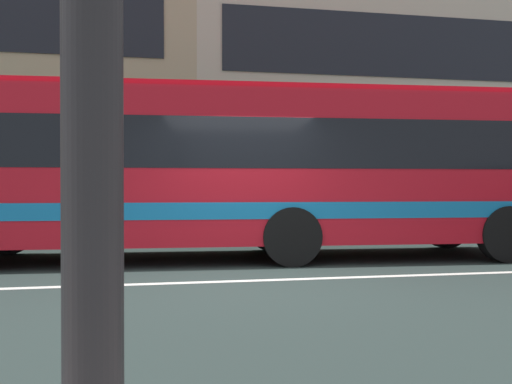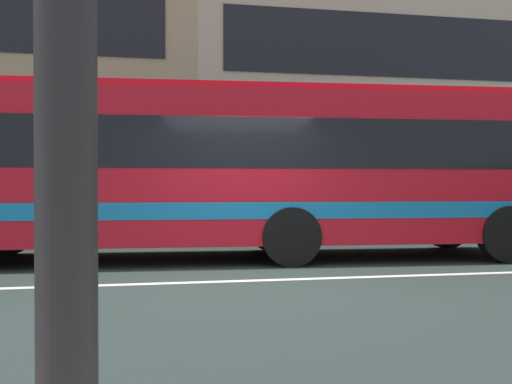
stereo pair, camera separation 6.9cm
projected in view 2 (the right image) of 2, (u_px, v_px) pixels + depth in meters
ground_plane at (252, 281)px, 7.94m from camera, size 160.00×160.00×0.00m
lane_centre_line at (252, 281)px, 7.94m from camera, size 60.00×0.16×0.01m
hedge_row_far at (82, 225)px, 13.54m from camera, size 19.41×1.10×0.77m
apartment_block_right at (416, 98)px, 23.39m from camera, size 19.05×10.12×10.07m
transit_bus at (244, 166)px, 10.39m from camera, size 11.21×3.17×3.11m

